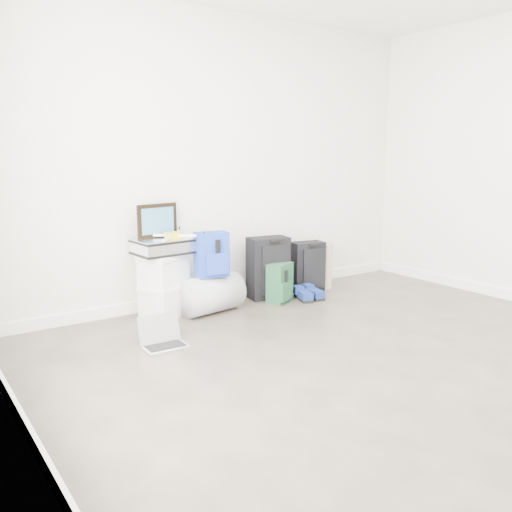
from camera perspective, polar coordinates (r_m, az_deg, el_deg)
ground at (r=3.66m, az=17.98°, el=-12.68°), size 5.00×5.00×0.00m
room_envelope at (r=3.39m, az=19.51°, el=15.21°), size 4.52×5.02×2.71m
boxes_stack at (r=4.84m, az=-9.64°, el=-3.00°), size 0.48×0.45×0.55m
briefcase at (r=4.77m, az=-9.77°, el=1.00°), size 0.50×0.38×0.14m
painting at (r=4.83m, az=-10.35°, el=3.69°), size 0.39×0.09×0.30m
drone at (r=4.77m, az=-8.84°, el=2.17°), size 0.46×0.46×0.05m
duffel_bag at (r=4.90m, az=-4.75°, el=-4.01°), size 0.59×0.42×0.34m
blue_backpack at (r=4.80m, az=-4.64°, el=0.08°), size 0.31×0.25×0.39m
large_suitcase at (r=5.34m, az=1.35°, el=-1.25°), size 0.42×0.31×0.61m
green_backpack at (r=5.23m, az=2.57°, el=-2.89°), size 0.31×0.29×0.38m
carry_on at (r=5.64m, az=5.48°, el=-1.12°), size 0.36×0.27×0.52m
shoes at (r=5.38m, az=5.55°, el=-4.05°), size 0.29×0.30×0.09m
rolled_rug at (r=5.77m, az=7.26°, el=-1.03°), size 0.16×0.16×0.49m
laptop at (r=4.15m, az=-9.80°, el=-8.61°), size 0.33×0.24×0.23m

